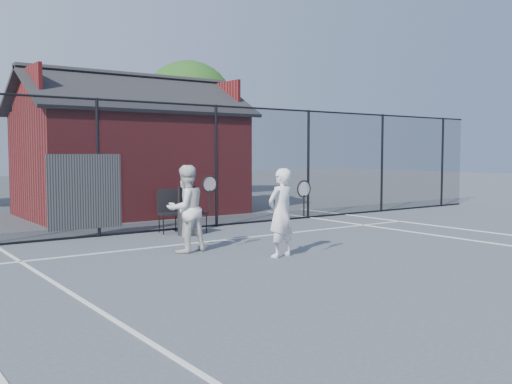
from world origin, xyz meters
TOP-DOWN VIEW (x-y plane):
  - ground at (0.00, 0.00)m, footprint 80.00×80.00m
  - court_lines at (0.00, -1.32)m, footprint 11.02×18.00m
  - fence at (-0.30, 5.00)m, footprint 22.04×3.00m
  - clubhouse at (0.50, 9.00)m, footprint 6.50×4.36m
  - tree_right at (5.50, 14.50)m, footprint 3.97×3.97m
  - player_front at (-0.27, 0.82)m, footprint 0.73×0.56m
  - player_back at (-1.39, 2.22)m, footprint 0.91×0.71m
  - chair_left at (-0.10, 4.22)m, footprint 0.62×0.63m
  - chair_right at (-0.50, 4.60)m, footprint 0.56×0.57m
  - waste_bin at (-0.30, 4.10)m, footprint 0.54×0.54m

SIDE VIEW (x-z plane):
  - ground at x=0.00m, z-range 0.00..0.00m
  - court_lines at x=0.00m, z-range 0.00..0.01m
  - waste_bin at x=-0.30m, z-range 0.00..0.68m
  - chair_right at x=-0.50m, z-range 0.00..0.97m
  - chair_left at x=-0.10m, z-range 0.00..1.04m
  - player_front at x=-0.27m, z-range 0.00..1.56m
  - player_back at x=-1.39m, z-range 0.00..1.61m
  - fence at x=-0.30m, z-range -0.05..2.95m
  - clubhouse at x=0.50m, z-range -0.49..3.70m
  - tree_right at x=5.50m, z-range 0.86..6.56m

